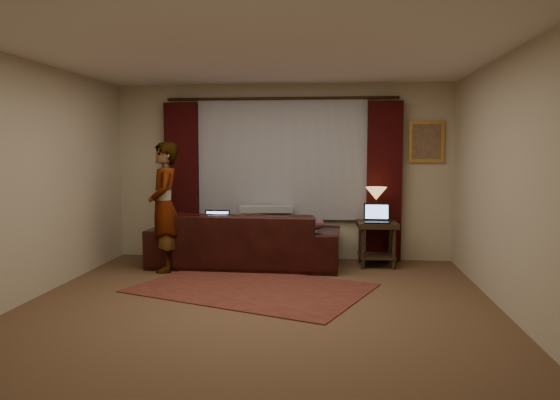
{
  "coord_description": "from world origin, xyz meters",
  "views": [
    {
      "loc": [
        0.79,
        -5.62,
        1.63
      ],
      "look_at": [
        0.1,
        1.2,
        1.0
      ],
      "focal_mm": 35.0,
      "sensor_mm": 36.0,
      "label": 1
    }
  ],
  "objects_px": {
    "laptop_table": "(377,213)",
    "person": "(164,207)",
    "laptop_sofa": "(215,221)",
    "end_table": "(377,244)",
    "sofa": "(245,228)",
    "tiffany_lamp": "(376,204)"
  },
  "relations": [
    {
      "from": "laptop_table",
      "to": "person",
      "type": "relative_size",
      "value": 0.22
    },
    {
      "from": "laptop_sofa",
      "to": "end_table",
      "type": "relative_size",
      "value": 0.61
    },
    {
      "from": "end_table",
      "to": "person",
      "type": "height_order",
      "value": "person"
    },
    {
      "from": "laptop_sofa",
      "to": "laptop_table",
      "type": "distance_m",
      "value": 2.23
    },
    {
      "from": "laptop_sofa",
      "to": "person",
      "type": "bearing_deg",
      "value": -158.34
    },
    {
      "from": "sofa",
      "to": "laptop_sofa",
      "type": "distance_m",
      "value": 0.44
    },
    {
      "from": "sofa",
      "to": "laptop_table",
      "type": "height_order",
      "value": "sofa"
    },
    {
      "from": "tiffany_lamp",
      "to": "laptop_table",
      "type": "height_order",
      "value": "tiffany_lamp"
    },
    {
      "from": "end_table",
      "to": "tiffany_lamp",
      "type": "height_order",
      "value": "tiffany_lamp"
    },
    {
      "from": "laptop_sofa",
      "to": "tiffany_lamp",
      "type": "height_order",
      "value": "tiffany_lamp"
    },
    {
      "from": "laptop_table",
      "to": "person",
      "type": "bearing_deg",
      "value": -168.95
    },
    {
      "from": "sofa",
      "to": "end_table",
      "type": "bearing_deg",
      "value": -173.49
    },
    {
      "from": "end_table",
      "to": "tiffany_lamp",
      "type": "distance_m",
      "value": 0.56
    },
    {
      "from": "laptop_table",
      "to": "person",
      "type": "distance_m",
      "value": 2.9
    },
    {
      "from": "tiffany_lamp",
      "to": "laptop_table",
      "type": "xyz_separation_m",
      "value": [
        0.0,
        -0.2,
        -0.11
      ]
    },
    {
      "from": "laptop_sofa",
      "to": "laptop_table",
      "type": "relative_size",
      "value": 0.98
    },
    {
      "from": "sofa",
      "to": "person",
      "type": "bearing_deg",
      "value": 24.11
    },
    {
      "from": "end_table",
      "to": "laptop_table",
      "type": "xyz_separation_m",
      "value": [
        -0.01,
        -0.12,
        0.45
      ]
    },
    {
      "from": "sofa",
      "to": "end_table",
      "type": "xyz_separation_m",
      "value": [
        1.84,
        0.16,
        -0.22
      ]
    },
    {
      "from": "sofa",
      "to": "tiffany_lamp",
      "type": "distance_m",
      "value": 1.87
    },
    {
      "from": "laptop_sofa",
      "to": "tiffany_lamp",
      "type": "xyz_separation_m",
      "value": [
        2.22,
        0.4,
        0.21
      ]
    },
    {
      "from": "tiffany_lamp",
      "to": "person",
      "type": "xyz_separation_m",
      "value": [
        -2.86,
        -0.66,
        -0.0
      ]
    }
  ]
}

